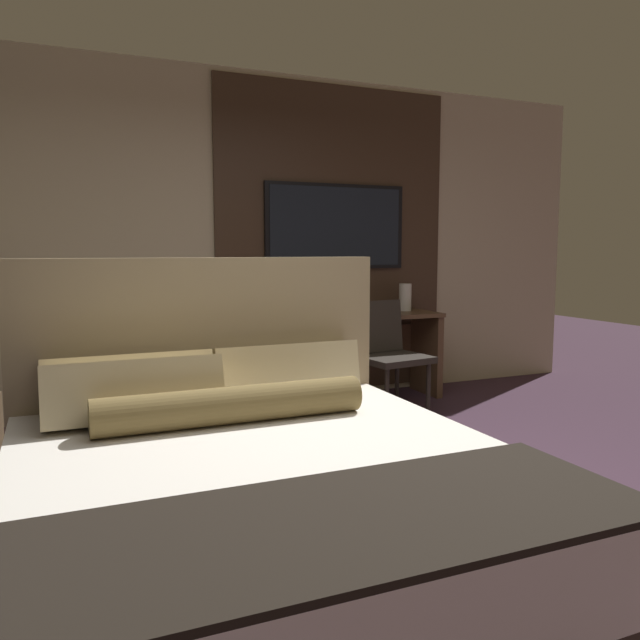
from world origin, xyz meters
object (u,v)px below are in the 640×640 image
desk_chair (385,347)px  tv (336,226)px  vase_short (284,301)px  bed (257,496)px  vase_tall (405,297)px  desk (346,343)px

desk_chair → tv: bearing=89.8°
desk_chair → vase_short: size_ratio=3.21×
bed → vase_tall: bed is taller
bed → desk_chair: bed is taller
bed → tv: 3.38m
desk → desk_chair: (0.11, -0.52, 0.03)m
desk_chair → bed: bearing=-139.0°
vase_short → bed: bearing=-112.4°
tv → vase_tall: tv is taller
bed → desk: bed is taller
tv → desk_chair: (0.11, -0.72, -0.98)m
vase_tall → bed: bearing=-130.9°
desk → vase_short: (-0.61, -0.09, 0.39)m
desk → desk_chair: 0.53m
desk → vase_tall: bearing=4.6°
vase_tall → vase_short: (-1.23, -0.14, 0.02)m
tv → desk: bearing=-90.0°
bed → desk: (1.60, 2.52, 0.18)m
bed → tv: size_ratio=1.59×
desk → tv: bearing=90.0°
bed → desk: 2.99m
tv → desk_chair: tv is taller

